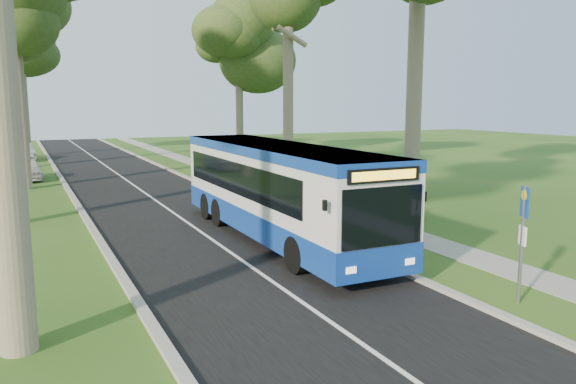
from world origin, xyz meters
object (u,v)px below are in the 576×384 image
(bus_stop_sign, at_px, (523,231))
(car_silver, at_px, (23,152))
(litter_bin, at_px, (381,225))
(bus_shelter, at_px, (356,186))
(car_white, at_px, (27,169))
(bus, at_px, (278,191))

(bus_stop_sign, xyz_separation_m, car_silver, (-9.94, 40.81, -1.03))
(litter_bin, bearing_deg, bus_shelter, 93.07)
(bus_stop_sign, xyz_separation_m, bus_shelter, (0.50, 7.84, -0.04))
(car_white, bearing_deg, litter_bin, -65.09)
(bus_stop_sign, relative_size, bus_shelter, 0.88)
(bus_stop_sign, height_order, bus_shelter, bus_stop_sign)
(bus_shelter, bearing_deg, car_white, 140.22)
(bus_stop_sign, distance_m, car_white, 29.75)
(car_white, height_order, car_silver, car_silver)
(car_silver, bearing_deg, bus_stop_sign, -81.34)
(bus_stop_sign, distance_m, car_silver, 42.02)
(bus_stop_sign, relative_size, litter_bin, 2.65)
(bus_stop_sign, distance_m, bus_shelter, 7.86)
(bus_shelter, xyz_separation_m, litter_bin, (0.08, -1.49, -1.15))
(bus_shelter, distance_m, car_white, 22.73)
(bus_stop_sign, distance_m, litter_bin, 6.48)
(bus_stop_sign, xyz_separation_m, car_white, (-9.91, 28.03, -1.06))
(bus_shelter, height_order, car_white, bus_shelter)
(bus, xyz_separation_m, bus_stop_sign, (2.50, -8.04, 0.04))
(bus_shelter, relative_size, car_silver, 0.75)
(bus, bearing_deg, bus_stop_sign, -72.47)
(bus_stop_sign, bearing_deg, car_white, 134.16)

